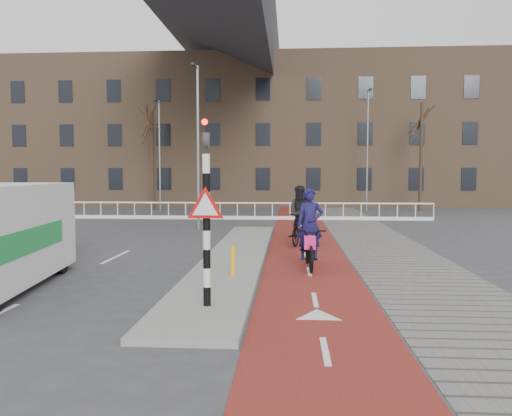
{
  "coord_description": "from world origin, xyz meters",
  "views": [
    {
      "loc": [
        0.96,
        -11.28,
        2.64
      ],
      "look_at": [
        -0.13,
        5.0,
        1.5
      ],
      "focal_mm": 35.0,
      "sensor_mm": 36.0,
      "label": 1
    }
  ],
  "objects": [
    {
      "name": "tree_right",
      "position": [
        10.01,
        23.92,
        3.73
      ],
      "size": [
        0.21,
        0.21,
        7.47
      ],
      "primitive_type": "cylinder",
      "color": "black",
      "rests_on": "ground"
    },
    {
      "name": "curb_island",
      "position": [
        -0.7,
        4.0,
        0.06
      ],
      "size": [
        1.8,
        16.0,
        0.12
      ],
      "primitive_type": "cube",
      "color": "gray",
      "rests_on": "ground"
    },
    {
      "name": "cyclist_far",
      "position": [
        1.39,
        7.01,
        0.91
      ],
      "size": [
        1.18,
        2.14,
        2.18
      ],
      "rotation": [
        0.0,
        0.0,
        -0.31
      ],
      "color": "black",
      "rests_on": "bike_lane"
    },
    {
      "name": "bike_lane",
      "position": [
        1.5,
        10.0,
        0.01
      ],
      "size": [
        2.5,
        60.0,
        0.01
      ],
      "primitive_type": "cube",
      "color": "maroon",
      "rests_on": "ground"
    },
    {
      "name": "streetlight_near",
      "position": [
        -3.31,
        11.94,
        3.8
      ],
      "size": [
        0.12,
        0.12,
        7.6
      ],
      "primitive_type": "cylinder",
      "color": "slate",
      "rests_on": "ground"
    },
    {
      "name": "railing",
      "position": [
        -5.0,
        17.0,
        0.31
      ],
      "size": [
        28.0,
        0.1,
        0.99
      ],
      "color": "silver",
      "rests_on": "ground"
    },
    {
      "name": "townhouse_row",
      "position": [
        -3.0,
        32.0,
        7.81
      ],
      "size": [
        46.0,
        10.0,
        15.9
      ],
      "color": "#7F6047",
      "rests_on": "ground"
    },
    {
      "name": "cyclist_near",
      "position": [
        1.53,
        2.47,
        0.76
      ],
      "size": [
        0.84,
        2.19,
        2.22
      ],
      "rotation": [
        0.0,
        0.0,
        0.04
      ],
      "color": "black",
      "rests_on": "bike_lane"
    },
    {
      "name": "traffic_signal",
      "position": [
        -0.6,
        -2.02,
        1.99
      ],
      "size": [
        0.8,
        0.8,
        3.68
      ],
      "color": "black",
      "rests_on": "curb_island"
    },
    {
      "name": "streetlight_right",
      "position": [
        6.42,
        24.31,
        4.22
      ],
      "size": [
        0.12,
        0.12,
        8.44
      ],
      "primitive_type": "cylinder",
      "color": "slate",
      "rests_on": "ground"
    },
    {
      "name": "sidewalk",
      "position": [
        4.3,
        10.0,
        0.01
      ],
      "size": [
        3.0,
        60.0,
        0.01
      ],
      "primitive_type": "cube",
      "color": "slate",
      "rests_on": "ground"
    },
    {
      "name": "streetlight_left",
      "position": [
        -7.86,
        22.29,
        3.76
      ],
      "size": [
        0.12,
        0.12,
        7.52
      ],
      "primitive_type": "cylinder",
      "color": "slate",
      "rests_on": "ground"
    },
    {
      "name": "bollard",
      "position": [
        -0.43,
        0.85,
        0.48
      ],
      "size": [
        0.12,
        0.12,
        0.73
      ],
      "primitive_type": "cylinder",
      "color": "#FFAA0E",
      "rests_on": "curb_island"
    },
    {
      "name": "tree_mid",
      "position": [
        -8.9,
        24.14,
        3.51
      ],
      "size": [
        0.26,
        0.26,
        7.03
      ],
      "primitive_type": "cylinder",
      "color": "black",
      "rests_on": "ground"
    },
    {
      "name": "ground",
      "position": [
        0.0,
        0.0,
        0.0
      ],
      "size": [
        120.0,
        120.0,
        0.0
      ],
      "primitive_type": "plane",
      "color": "#38383A",
      "rests_on": "ground"
    }
  ]
}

